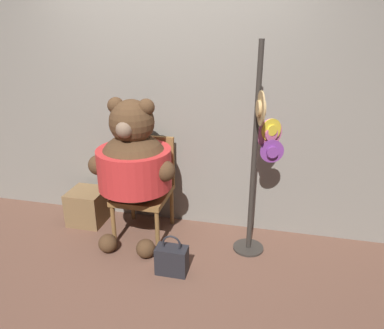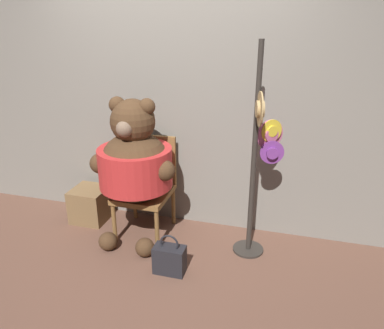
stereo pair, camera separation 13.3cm
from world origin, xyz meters
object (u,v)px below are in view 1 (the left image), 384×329
teddy_bear (134,164)px  handbag_on_ground (172,260)px  hat_display_rack (260,157)px  chair (146,184)px

teddy_bear → handbag_on_ground: teddy_bear is taller
hat_display_rack → handbag_on_ground: hat_display_rack is taller
teddy_bear → hat_display_rack: hat_display_rack is taller
teddy_bear → handbag_on_ground: bearing=-43.5°
chair → handbag_on_ground: chair is taller
teddy_bear → handbag_on_ground: 0.92m
hat_display_rack → handbag_on_ground: bearing=-142.1°
handbag_on_ground → chair: bearing=124.9°
handbag_on_ground → hat_display_rack: bearing=37.9°
teddy_bear → handbag_on_ground: size_ratio=3.80×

